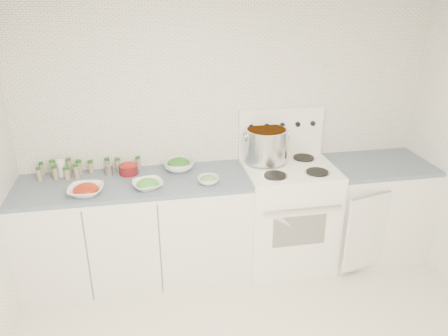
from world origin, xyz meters
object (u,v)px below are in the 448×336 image
Objects in this scene: stock_pot at (266,144)px; bowl_snowpea at (148,184)px; stove at (287,212)px; bowl_tomato at (86,190)px.

stock_pot is 1.42× the size of bowl_snowpea.
stove reaches higher than stock_pot.
bowl_tomato is 0.46m from bowl_snowpea.
stock_pot is at bearing 15.37° from bowl_snowpea.
stove is 4.98× the size of bowl_snowpea.
bowl_tomato reaches higher than bowl_snowpea.
stove is 1.27m from bowl_snowpea.
bowl_snowpea is (-1.02, -0.28, -0.17)m from stock_pot.
bowl_tomato is at bearing -176.77° from bowl_snowpea.
bowl_snowpea is (0.46, 0.03, -0.00)m from bowl_tomato.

